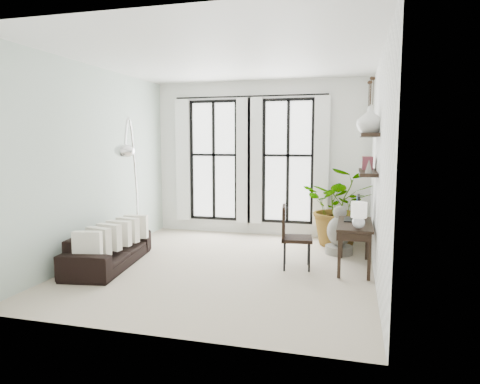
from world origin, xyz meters
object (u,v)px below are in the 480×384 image
(plant, at_px, (340,206))
(buddha, at_px, (339,234))
(arc_lamp, at_px, (130,150))
(sofa, at_px, (109,248))
(desk, at_px, (355,226))
(desk_chair, at_px, (291,233))

(plant, bearing_deg, buddha, -89.09)
(arc_lamp, distance_m, buddha, 3.86)
(sofa, distance_m, buddha, 3.88)
(sofa, xyz_separation_m, arc_lamp, (0.10, 0.58, 1.54))
(arc_lamp, bearing_deg, plant, 27.05)
(desk, relative_size, arc_lamp, 0.51)
(plant, bearing_deg, desk, -80.45)
(desk, xyz_separation_m, buddha, (-0.25, 0.90, -0.32))
(desk, relative_size, desk_chair, 1.24)
(plant, bearing_deg, desk_chair, -112.11)
(sofa, bearing_deg, buddha, -72.67)
(sofa, xyz_separation_m, buddha, (3.50, 1.67, 0.08))
(buddha, bearing_deg, plant, 90.91)
(arc_lamp, bearing_deg, sofa, -100.03)
(plant, height_order, arc_lamp, arc_lamp)
(plant, relative_size, arc_lamp, 0.63)
(sofa, bearing_deg, arc_lamp, -18.27)
(plant, distance_m, arc_lamp, 3.95)
(sofa, height_order, desk_chair, desk_chair)
(desk_chair, relative_size, buddha, 1.15)
(sofa, height_order, desk, desk)
(arc_lamp, bearing_deg, desk_chair, 0.76)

